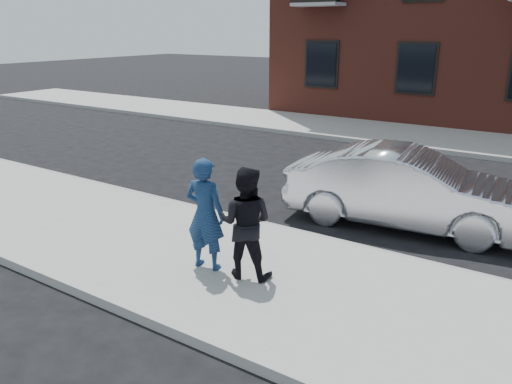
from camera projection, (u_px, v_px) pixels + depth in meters
The scene contains 8 objects.
ground at pixel (397, 316), 6.59m from camera, with size 100.00×100.00×0.00m, color black.
near_sidewalk at pixel (391, 320), 6.37m from camera, with size 50.00×3.50×0.15m, color #999691.
near_curb at pixel (429, 266), 7.80m from camera, with size 50.00×0.10×0.15m, color #999691.
far_sidewalk at pixel (512, 147), 15.52m from camera, with size 50.00×3.50×0.15m, color #999691.
far_curb at pixel (504, 159), 14.09m from camera, with size 50.00×0.10×0.15m, color #999691.
silver_sedan at pixel (407, 189), 9.38m from camera, with size 1.56×4.48×1.48m, color silver.
man_hoodie at pixel (205, 214), 7.34m from camera, with size 0.68×0.52×1.72m.
man_peacoat at pixel (246, 223), 7.11m from camera, with size 0.94×0.82×1.65m.
Camera 1 is at (1.56, -5.83, 3.62)m, focal length 35.00 mm.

